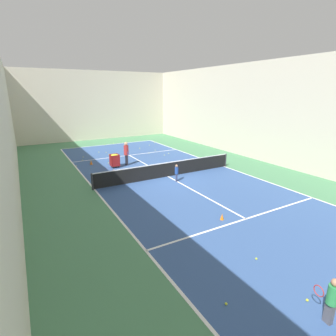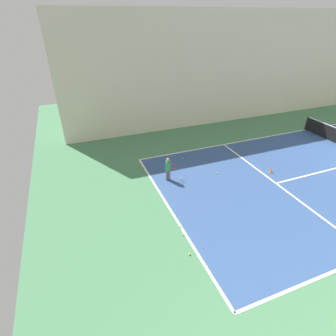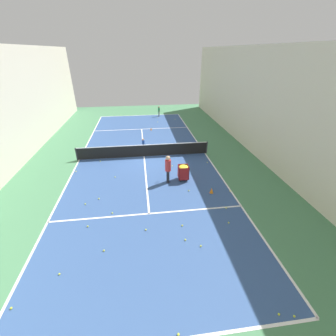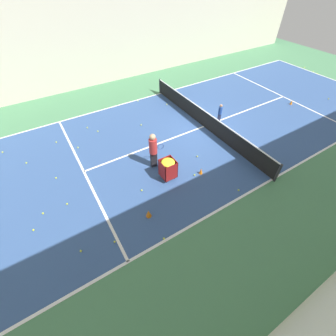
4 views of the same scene
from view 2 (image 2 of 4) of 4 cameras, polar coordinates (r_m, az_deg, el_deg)
name	(u,v)px [view 2 (image 2 of 4)]	position (r m, az deg, el deg)	size (l,w,h in m)	color
line_baseline_near	(171,210)	(11.12, 0.56, -9.12)	(9.46, 0.10, 0.00)	white
line_sideline_left	(306,130)	(21.24, 27.79, 7.38)	(0.10, 24.56, 0.00)	white
line_service_near	(276,183)	(13.78, 22.45, -3.10)	(9.46, 0.10, 0.00)	white
hall_enclosure_left	(280,66)	(22.80, 23.27, 19.72)	(0.15, 32.10, 7.48)	beige
player_near_baseline	(168,167)	(12.66, 0.05, 0.12)	(0.28, 0.59, 1.22)	#4C4C56
training_cone_2	(271,170)	(14.56, 21.54, -0.39)	(0.16, 0.16, 0.28)	orange
tennis_ball_0	(181,178)	(13.06, 2.91, -2.29)	(0.07, 0.07, 0.07)	yellow
tennis_ball_2	(217,173)	(13.69, 10.59, -1.14)	(0.07, 0.07, 0.07)	yellow
tennis_ball_7	(180,227)	(10.33, 2.72, -12.62)	(0.07, 0.07, 0.07)	yellow
tennis_ball_13	(183,158)	(14.91, 3.27, 2.15)	(0.07, 0.07, 0.07)	yellow
tennis_ball_17	(183,234)	(10.04, 3.32, -14.24)	(0.07, 0.07, 0.07)	yellow
tennis_ball_18	(327,128)	(22.32, 31.32, 7.53)	(0.07, 0.07, 0.07)	yellow
tennis_ball_30	(189,254)	(9.41, 4.69, -18.18)	(0.07, 0.07, 0.07)	yellow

